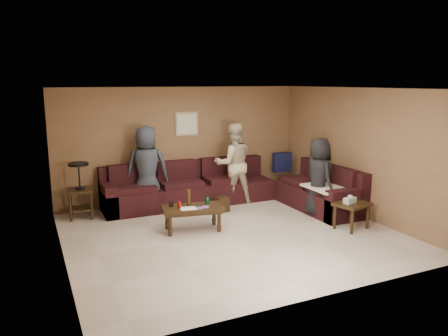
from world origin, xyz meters
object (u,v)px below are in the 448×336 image
at_px(side_table_right, 352,206).
at_px(waste_bin, 222,204).
at_px(person_left, 147,169).
at_px(person_right, 319,177).
at_px(coffee_table, 192,210).
at_px(end_table_left, 80,189).
at_px(person_middle, 233,163).
at_px(sectional_sofa, 235,191).

distance_m(side_table_right, waste_bin, 2.58).
bearing_deg(person_left, person_right, 165.77).
bearing_deg(person_right, person_left, 61.17).
bearing_deg(person_left, coffee_table, 120.36).
xyz_separation_m(person_left, person_right, (2.97, -1.75, -0.10)).
bearing_deg(end_table_left, person_middle, -4.48).
bearing_deg(sectional_sofa, person_left, 163.82).
relative_size(end_table_left, side_table_right, 1.58).
bearing_deg(side_table_right, person_left, 138.43).
xyz_separation_m(sectional_sofa, end_table_left, (-3.07, 0.54, 0.24)).
height_order(end_table_left, side_table_right, end_table_left).
bearing_deg(side_table_right, person_right, 92.88).
bearing_deg(person_right, side_table_right, -175.45).
height_order(sectional_sofa, coffee_table, sectional_sofa).
height_order(waste_bin, person_middle, person_middle).
height_order(waste_bin, person_right, person_right).
relative_size(end_table_left, person_left, 0.62).
distance_m(coffee_table, person_middle, 2.04).
relative_size(person_left, person_right, 1.13).
relative_size(end_table_left, waste_bin, 3.66).
height_order(person_left, person_middle, person_left).
bearing_deg(person_middle, coffee_table, 51.08).
distance_m(side_table_right, person_right, 0.99).
height_order(side_table_right, person_left, person_left).
bearing_deg(coffee_table, person_middle, 42.82).
height_order(coffee_table, waste_bin, coffee_table).
xyz_separation_m(person_left, person_middle, (1.84, -0.22, -0.00)).
xyz_separation_m(coffee_table, person_right, (2.57, -0.19, 0.40)).
relative_size(coffee_table, person_middle, 0.65).
bearing_deg(person_right, sectional_sofa, 46.14).
distance_m(sectional_sofa, coffee_table, 1.72).
bearing_deg(coffee_table, person_left, 104.11).
height_order(end_table_left, person_right, person_right).
xyz_separation_m(sectional_sofa, side_table_right, (1.26, -2.16, 0.09)).
relative_size(sectional_sofa, person_right, 3.00).
distance_m(end_table_left, waste_bin, 2.80).
distance_m(coffee_table, person_left, 1.68).
bearing_deg(end_table_left, side_table_right, -31.95).
distance_m(sectional_sofa, side_table_right, 2.51).
relative_size(coffee_table, side_table_right, 1.65).
bearing_deg(person_right, coffee_table, 87.53).
bearing_deg(coffee_table, person_right, -4.14).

